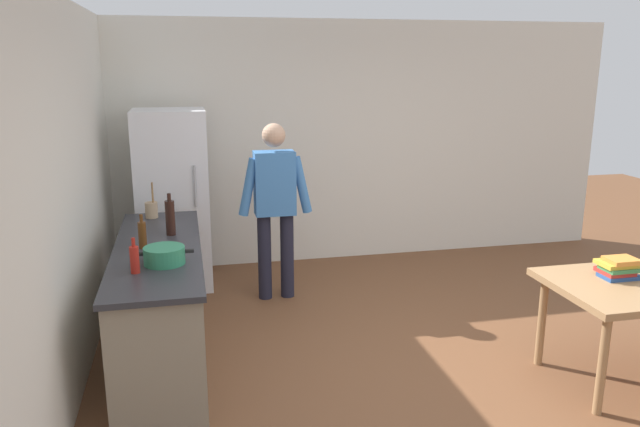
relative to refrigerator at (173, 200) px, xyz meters
name	(u,v)px	position (x,y,z in m)	size (l,w,h in m)	color
ground_plane	(443,378)	(1.90, -2.40, -0.90)	(14.00, 14.00, 0.00)	brown
wall_back	(342,142)	(1.90, 0.60, 0.45)	(6.40, 0.12, 2.70)	silver
wall_left	(49,211)	(-0.70, -2.20, 0.45)	(0.12, 5.60, 2.70)	silver
kitchen_counter	(161,302)	(-0.10, -1.60, -0.45)	(0.64, 2.20, 0.90)	gray
refrigerator	(173,200)	(0.00, 0.00, 0.00)	(0.70, 0.67, 1.80)	white
person	(275,200)	(0.95, -0.55, 0.08)	(0.70, 0.22, 1.70)	#1E1E2D
cooking_pot	(164,255)	(-0.04, -2.02, 0.06)	(0.40, 0.28, 0.12)	#2D845B
utensil_jar	(151,209)	(-0.17, -0.69, 0.08)	(0.11, 0.11, 0.32)	tan
bottle_beer_brown	(142,234)	(-0.20, -1.61, 0.11)	(0.06, 0.06, 0.26)	#5B3314
bottle_wine_dark	(170,217)	(0.00, -1.29, 0.15)	(0.08, 0.08, 0.34)	black
bottle_sauce_red	(135,259)	(-0.22, -2.17, 0.10)	(0.06, 0.06, 0.24)	#B22319
book_stack	(618,268)	(3.11, -2.59, -0.08)	(0.27, 0.21, 0.15)	#284C8E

